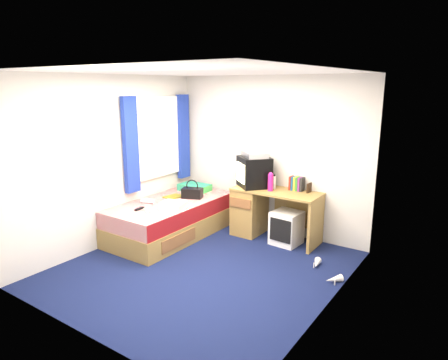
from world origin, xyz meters
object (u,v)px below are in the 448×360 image
Objects in this scene: handbag at (192,193)px; magazine at (173,197)px; bed at (171,218)px; crt_tv at (254,172)px; towel at (173,206)px; aerosol_can at (274,182)px; storage_cube at (287,228)px; pillow at (195,187)px; white_heels at (325,271)px; pink_water_bottle at (270,183)px; water_bottle at (148,201)px; colour_swatch_fan at (147,211)px; remote_control at (139,209)px; picture_frame at (309,188)px; vcr at (255,154)px; desk at (260,209)px.

magazine is at bearing -175.39° from handbag.
crt_tv reaches higher than bed.
crt_tv is 1.32m from towel.
aerosol_can reaches higher than bed.
storage_cube is 1.49× the size of towel.
pillow is 0.95× the size of white_heels.
pink_water_bottle reaches higher than aerosol_can.
pillow reaches higher than water_bottle.
water_bottle is (-0.21, -0.27, 0.31)m from bed.
handbag is 0.89m from colour_swatch_fan.
pink_water_bottle is 1.28× the size of aerosol_can.
remote_control is (-1.39, -1.40, -0.30)m from aerosol_can.
water_bottle is (-1.51, -1.12, -0.27)m from aerosol_can.
pink_water_bottle is (-0.50, -0.23, 0.05)m from picture_frame.
remote_control reaches higher than magazine.
pink_water_bottle is at bearing 44.42° from colour_swatch_fan.
picture_frame is 1.31m from white_heels.
colour_swatch_fan is 1.38× the size of remote_control.
bed is 10.46× the size of aerosol_can.
towel is 2.22m from white_heels.
vcr is at bearing 27.59° from magazine.
pillow is 1.15m from crt_tv.
desk is 1.35m from towel.
magazine is (-0.43, 0.48, -0.05)m from towel.
pink_water_bottle is 0.47× the size of white_heels.
colour_swatch_fan is at bearing -4.23° from remote_control.
storage_cube is 1.66m from towel.
magazine reaches higher than bed.
pink_water_bottle is at bearing -21.54° from desk.
desk reaches higher than remote_control.
handbag reaches higher than storage_cube.
towel is (-1.00, -1.13, -0.25)m from aerosol_can.
aerosol_can is (0.19, 0.07, 0.44)m from desk.
white_heels is (2.27, -0.26, -0.59)m from handbag.
handbag is at bearing -155.07° from desk.
picture_frame is at bearing -2.02° from handbag.
magazine is (-1.73, -0.49, 0.31)m from storage_cube.
storage_cube is at bearing -125.75° from picture_frame.
bed is at bearing -178.22° from white_heels.
aerosol_can is at bearing 97.80° from pink_water_bottle.
picture_frame is (1.82, 0.93, 0.55)m from bed.
pink_water_bottle is at bearing 27.99° from bed.
towel is 0.51m from water_bottle.
desk reaches higher than water_bottle.
aerosol_can is at bearing 38.79° from remote_control.
handbag is at bearing -56.20° from pillow.
vcr is 2.21× the size of aerosol_can.
vcr is 2.11× the size of water_bottle.
crt_tv reaches higher than colour_swatch_fan.
vcr is at bearing 57.06° from towel.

